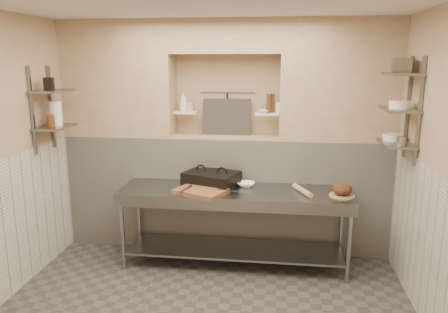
% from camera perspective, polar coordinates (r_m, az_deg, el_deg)
% --- Properties ---
extents(wall_back, '(4.00, 0.10, 2.80)m').
position_cam_1_polar(wall_back, '(5.62, 0.54, 2.96)').
color(wall_back, tan).
rests_on(wall_back, ground).
extents(wall_front, '(4.00, 0.10, 2.80)m').
position_cam_1_polar(wall_front, '(1.89, -14.75, -17.78)').
color(wall_front, tan).
rests_on(wall_front, ground).
extents(backwall_lower, '(4.00, 0.40, 1.40)m').
position_cam_1_polar(backwall_lower, '(5.54, 0.22, -4.63)').
color(backwall_lower, silver).
rests_on(backwall_lower, floor).
extents(alcove_sill, '(1.30, 0.40, 0.02)m').
position_cam_1_polar(alcove_sill, '(5.37, 0.23, 2.62)').
color(alcove_sill, tan).
rests_on(alcove_sill, backwall_lower).
extents(backwall_pillar_left, '(1.35, 0.40, 1.40)m').
position_cam_1_polar(backwall_pillar_left, '(5.62, -13.50, 9.79)').
color(backwall_pillar_left, tan).
rests_on(backwall_pillar_left, backwall_lower).
extents(backwall_pillar_right, '(1.35, 0.40, 1.40)m').
position_cam_1_polar(backwall_pillar_right, '(5.30, 14.80, 9.57)').
color(backwall_pillar_right, tan).
rests_on(backwall_pillar_right, backwall_lower).
extents(backwall_header, '(1.30, 0.40, 0.40)m').
position_cam_1_polar(backwall_header, '(5.30, 0.24, 15.39)').
color(backwall_header, tan).
rests_on(backwall_header, backwall_lower).
extents(wainscot_right, '(0.02, 3.90, 1.40)m').
position_cam_1_polar(wainscot_right, '(4.09, 26.31, -12.46)').
color(wainscot_right, silver).
rests_on(wainscot_right, floor).
extents(alcove_shelf_left, '(0.28, 0.16, 0.02)m').
position_cam_1_polar(alcove_shelf_left, '(5.42, -5.05, 5.75)').
color(alcove_shelf_left, white).
rests_on(alcove_shelf_left, backwall_lower).
extents(alcove_shelf_right, '(0.28, 0.16, 0.02)m').
position_cam_1_polar(alcove_shelf_right, '(5.29, 5.63, 5.58)').
color(alcove_shelf_right, white).
rests_on(alcove_shelf_right, backwall_lower).
extents(utensil_rail, '(0.70, 0.02, 0.02)m').
position_cam_1_polar(utensil_rail, '(5.48, 0.46, 8.50)').
color(utensil_rail, gray).
rests_on(utensil_rail, wall_back).
extents(hanging_steel, '(0.02, 0.02, 0.30)m').
position_cam_1_polar(hanging_steel, '(5.47, 0.43, 6.71)').
color(hanging_steel, black).
rests_on(hanging_steel, utensil_rail).
extents(splash_panel, '(0.60, 0.08, 0.45)m').
position_cam_1_polar(splash_panel, '(5.44, 0.36, 5.19)').
color(splash_panel, '#383330').
rests_on(splash_panel, alcove_sill).
extents(shelf_rail_left_a, '(0.03, 0.03, 0.95)m').
position_cam_1_polar(shelf_rail_left_a, '(5.46, -21.63, 6.02)').
color(shelf_rail_left_a, slate).
rests_on(shelf_rail_left_a, wall_left).
extents(shelf_rail_left_b, '(0.03, 0.03, 0.95)m').
position_cam_1_polar(shelf_rail_left_b, '(5.11, -23.78, 5.45)').
color(shelf_rail_left_b, slate).
rests_on(shelf_rail_left_b, wall_left).
extents(wall_shelf_left_lower, '(0.30, 0.50, 0.02)m').
position_cam_1_polar(wall_shelf_left_lower, '(5.24, -21.20, 3.61)').
color(wall_shelf_left_lower, slate).
rests_on(wall_shelf_left_lower, wall_left).
extents(wall_shelf_left_upper, '(0.30, 0.50, 0.03)m').
position_cam_1_polar(wall_shelf_left_upper, '(5.20, -21.56, 7.96)').
color(wall_shelf_left_upper, slate).
rests_on(wall_shelf_left_upper, wall_left).
extents(shelf_rail_right_a, '(0.03, 0.03, 1.05)m').
position_cam_1_polar(shelf_rail_right_a, '(4.96, 22.87, 5.92)').
color(shelf_rail_right_a, slate).
rests_on(shelf_rail_right_a, wall_right).
extents(shelf_rail_right_b, '(0.03, 0.03, 1.05)m').
position_cam_1_polar(shelf_rail_right_b, '(4.57, 24.17, 5.32)').
color(shelf_rail_right_b, slate).
rests_on(shelf_rail_right_b, wall_right).
extents(wall_shelf_right_lower, '(0.30, 0.50, 0.02)m').
position_cam_1_polar(wall_shelf_right_lower, '(4.78, 21.58, 1.56)').
color(wall_shelf_right_lower, slate).
rests_on(wall_shelf_right_lower, wall_right).
extents(wall_shelf_right_mid, '(0.30, 0.50, 0.02)m').
position_cam_1_polar(wall_shelf_right_mid, '(4.73, 21.92, 5.72)').
color(wall_shelf_right_mid, slate).
rests_on(wall_shelf_right_mid, wall_right).
extents(wall_shelf_right_upper, '(0.30, 0.50, 0.03)m').
position_cam_1_polar(wall_shelf_right_upper, '(4.71, 22.27, 9.95)').
color(wall_shelf_right_upper, slate).
rests_on(wall_shelf_right_upper, wall_right).
extents(prep_table, '(2.60, 0.70, 0.90)m').
position_cam_1_polar(prep_table, '(5.01, 1.43, -7.25)').
color(prep_table, gray).
rests_on(prep_table, floor).
extents(panini_press, '(0.70, 0.60, 0.16)m').
position_cam_1_polar(panini_press, '(5.09, -1.64, -2.91)').
color(panini_press, black).
rests_on(panini_press, prep_table).
extents(cutting_board, '(0.63, 0.55, 0.05)m').
position_cam_1_polar(cutting_board, '(4.81, -3.07, -4.57)').
color(cutting_board, brown).
rests_on(cutting_board, prep_table).
extents(knife_blade, '(0.23, 0.07, 0.01)m').
position_cam_1_polar(knife_blade, '(4.77, 0.45, -4.41)').
color(knife_blade, gray).
rests_on(knife_blade, cutting_board).
extents(tongs, '(0.10, 0.27, 0.03)m').
position_cam_1_polar(tongs, '(4.79, -5.06, -4.26)').
color(tongs, gray).
rests_on(tongs, cutting_board).
extents(mixing_bowl, '(0.20, 0.20, 0.05)m').
position_cam_1_polar(mixing_bowl, '(5.07, 2.90, -3.65)').
color(mixing_bowl, white).
rests_on(mixing_bowl, prep_table).
extents(rolling_pin, '(0.21, 0.38, 0.06)m').
position_cam_1_polar(rolling_pin, '(4.89, 10.20, -4.38)').
color(rolling_pin, tan).
rests_on(rolling_pin, prep_table).
extents(bread_board, '(0.27, 0.27, 0.02)m').
position_cam_1_polar(bread_board, '(4.88, 15.14, -4.94)').
color(bread_board, tan).
rests_on(bread_board, prep_table).
extents(bread_loaf, '(0.21, 0.21, 0.12)m').
position_cam_1_polar(bread_loaf, '(4.86, 15.19, -4.15)').
color(bread_loaf, '#4C2D19').
rests_on(bread_loaf, bread_board).
extents(bottle_soap, '(0.09, 0.09, 0.24)m').
position_cam_1_polar(bottle_soap, '(5.41, -5.34, 7.14)').
color(bottle_soap, white).
rests_on(bottle_soap, alcove_shelf_left).
extents(jar_alcove, '(0.08, 0.08, 0.12)m').
position_cam_1_polar(jar_alcove, '(5.42, -4.45, 6.51)').
color(jar_alcove, tan).
rests_on(jar_alcove, alcove_shelf_left).
extents(bowl_alcove, '(0.16, 0.16, 0.04)m').
position_cam_1_polar(bowl_alcove, '(5.26, 5.16, 5.89)').
color(bowl_alcove, white).
rests_on(bowl_alcove, alcove_shelf_right).
extents(condiment_a, '(0.06, 0.06, 0.23)m').
position_cam_1_polar(condiment_a, '(5.30, 6.29, 6.95)').
color(condiment_a, '#502E14').
rests_on(condiment_a, alcove_shelf_right).
extents(condiment_b, '(0.06, 0.06, 0.23)m').
position_cam_1_polar(condiment_b, '(5.26, 5.88, 6.93)').
color(condiment_b, '#502E14').
rests_on(condiment_b, alcove_shelf_right).
extents(condiment_c, '(0.07, 0.07, 0.12)m').
position_cam_1_polar(condiment_c, '(5.28, 7.17, 6.34)').
color(condiment_c, white).
rests_on(condiment_c, alcove_shelf_right).
extents(jug_left, '(0.14, 0.14, 0.27)m').
position_cam_1_polar(jug_left, '(5.26, -21.14, 5.29)').
color(jug_left, white).
rests_on(jug_left, wall_shelf_left_lower).
extents(jar_left, '(0.09, 0.09, 0.13)m').
position_cam_1_polar(jar_left, '(5.16, -21.71, 4.33)').
color(jar_left, '#502E14').
rests_on(jar_left, wall_shelf_left_lower).
extents(box_left_upper, '(0.12, 0.12, 0.14)m').
position_cam_1_polar(box_left_upper, '(5.15, -21.90, 8.80)').
color(box_left_upper, black).
rests_on(box_left_upper, wall_shelf_left_upper).
extents(bowl_right, '(0.21, 0.21, 0.06)m').
position_cam_1_polar(bowl_right, '(4.91, 21.21, 2.38)').
color(bowl_right, white).
rests_on(bowl_right, wall_shelf_right_lower).
extents(canister_right, '(0.09, 0.09, 0.09)m').
position_cam_1_polar(canister_right, '(4.61, 22.11, 1.89)').
color(canister_right, gray).
rests_on(canister_right, wall_shelf_right_lower).
extents(bowl_right_mid, '(0.21, 0.21, 0.08)m').
position_cam_1_polar(bowl_right_mid, '(4.71, 22.01, 6.32)').
color(bowl_right_mid, white).
rests_on(bowl_right_mid, wall_shelf_right_mid).
extents(basket_right, '(0.22, 0.25, 0.14)m').
position_cam_1_polar(basket_right, '(4.76, 22.16, 10.98)').
color(basket_right, gray).
rests_on(basket_right, wall_shelf_right_upper).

